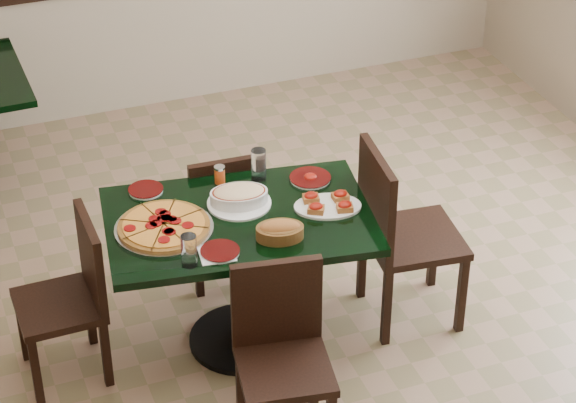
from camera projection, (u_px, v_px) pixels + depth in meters
name	position (u px, v px, depth m)	size (l,w,h in m)	color
floor	(309.00, 345.00, 5.62)	(5.50, 5.50, 0.00)	#84644C
main_table	(240.00, 249.00, 5.33)	(1.34, 0.97, 0.75)	black
chair_far	(222.00, 211.00, 5.82)	(0.39, 0.39, 0.81)	black
chair_near	(281.00, 346.00, 4.88)	(0.46, 0.46, 0.86)	black
chair_right	(397.00, 227.00, 5.51)	(0.50, 0.50, 0.98)	black
chair_left	(73.00, 291.00, 5.23)	(0.40, 0.40, 0.84)	black
pepperoni_pizza	(164.00, 226.00, 5.14)	(0.46, 0.46, 0.04)	silver
lasagna_casserole	(239.00, 196.00, 5.30)	(0.31, 0.31, 0.09)	silver
bread_basket	(280.00, 231.00, 5.07)	(0.25, 0.20, 0.09)	brown
bruschetta_platter	(328.00, 204.00, 5.29)	(0.37, 0.30, 0.05)	silver
side_plate_near	(220.00, 251.00, 4.99)	(0.18, 0.18, 0.02)	silver
side_plate_far_r	(310.00, 178.00, 5.51)	(0.20, 0.20, 0.03)	silver
side_plate_far_l	(146.00, 190.00, 5.42)	(0.17, 0.17, 0.02)	silver
napkin_setting	(217.00, 253.00, 4.99)	(0.17, 0.17, 0.01)	white
water_glass_a	(259.00, 164.00, 5.48)	(0.07, 0.07, 0.16)	silver
water_glass_b	(189.00, 251.00, 4.88)	(0.07, 0.07, 0.15)	silver
pepper_shaker	(220.00, 174.00, 5.46)	(0.05, 0.05, 0.09)	#C24814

